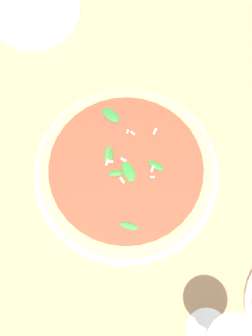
% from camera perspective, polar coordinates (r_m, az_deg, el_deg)
% --- Properties ---
extents(ground_plane, '(6.00, 6.00, 0.00)m').
position_cam_1_polar(ground_plane, '(0.77, 2.05, -1.16)').
color(ground_plane, '#9E7A56').
extents(pizza_arugula_main, '(0.36, 0.36, 0.05)m').
position_cam_1_polar(pizza_arugula_main, '(0.75, -0.00, -0.29)').
color(pizza_arugula_main, white).
rests_on(pizza_arugula_main, ground_plane).
extents(side_plate_white, '(0.20, 0.20, 0.02)m').
position_cam_1_polar(side_plate_white, '(0.96, -13.05, 21.40)').
color(side_plate_white, white).
rests_on(side_plate_white, ground_plane).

